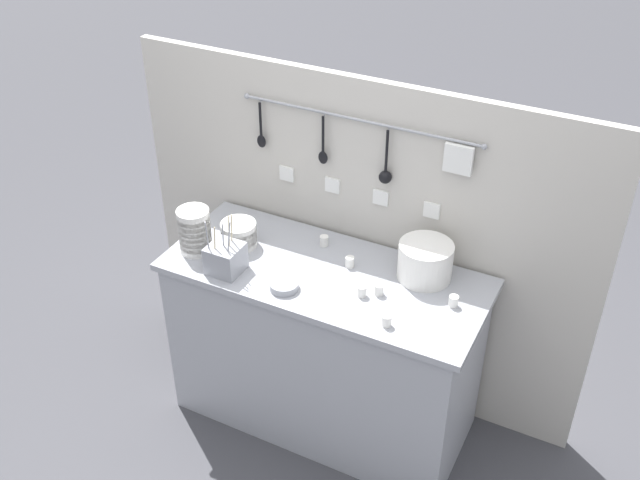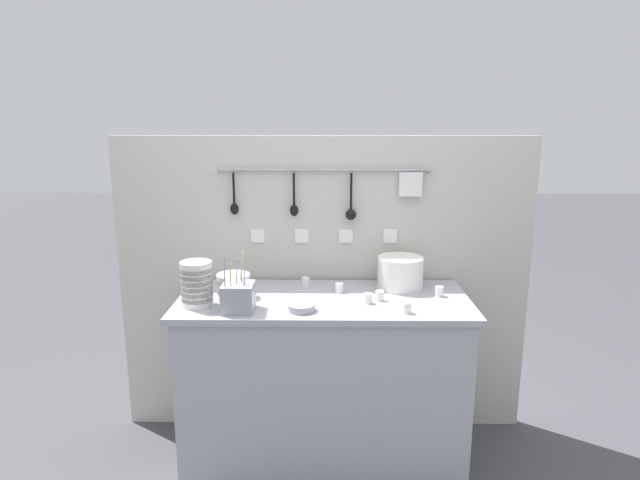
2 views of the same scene
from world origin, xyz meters
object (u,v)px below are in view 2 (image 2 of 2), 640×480
cutlery_caddy (238,297)px  cup_centre (339,288)px  steel_mixing_bowl (302,307)px  cup_mid_row (368,298)px  plate_stack (400,273)px  cup_front_right (380,296)px  cup_edge_far (407,308)px  bowl_stack_short_front (234,286)px  cup_back_left (439,291)px  bowl_stack_back_corner (197,284)px  cup_by_caddy (306,282)px

cutlery_caddy → cup_centre: (0.45, 0.26, -0.04)m
steel_mixing_bowl → cup_mid_row: (0.30, 0.10, 0.01)m
cup_mid_row → plate_stack: bearing=52.9°
cup_mid_row → cup_front_right: size_ratio=1.00×
cup_front_right → cup_edge_far: bearing=-58.1°
bowl_stack_short_front → cup_back_left: bearing=1.2°
bowl_stack_short_front → cup_back_left: (0.99, 0.02, -0.03)m
bowl_stack_short_front → plate_stack: 0.83m
bowl_stack_short_front → cup_edge_far: size_ratio=3.34×
steel_mixing_bowl → cup_centre: 0.31m
bowl_stack_back_corner → cup_back_left: size_ratio=4.38×
bowl_stack_back_corner → cutlery_caddy: size_ratio=0.77×
steel_mixing_bowl → cup_front_right: (0.36, 0.14, 0.01)m
steel_mixing_bowl → cup_back_left: (0.65, 0.21, 0.01)m
cup_edge_far → cup_back_left: same height
cup_back_left → plate_stack: bearing=142.9°
cup_mid_row → cup_back_left: size_ratio=1.00×
cup_mid_row → cup_by_caddy: bearing=139.6°
cup_mid_row → cup_front_right: 0.07m
cup_back_left → cup_front_right: same height
cutlery_caddy → cup_back_left: size_ratio=5.70×
cutlery_caddy → cup_centre: bearing=30.0°
cup_by_caddy → cup_edge_far: 0.59m
cup_by_caddy → cup_mid_row: bearing=-40.4°
cup_mid_row → cup_centre: 0.21m
cup_centre → bowl_stack_short_front: bearing=-171.7°
plate_stack → cup_back_left: plate_stack is taller
bowl_stack_short_front → bowl_stack_back_corner: size_ratio=0.76×
bowl_stack_back_corner → cup_front_right: size_ratio=4.38×
cutlery_caddy → cup_back_left: cutlery_caddy is taller
bowl_stack_short_front → cup_front_right: bowl_stack_short_front is taller
cup_centre → cup_edge_far: bearing=-44.6°
cutlery_caddy → cup_mid_row: cutlery_caddy is taller
cup_edge_far → cup_mid_row: bearing=142.3°
bowl_stack_short_front → plate_stack: size_ratio=0.69×
bowl_stack_back_corner → cup_centre: bowl_stack_back_corner is taller
bowl_stack_back_corner → cup_back_left: (1.13, 0.14, -0.08)m
bowl_stack_back_corner → cup_centre: (0.65, 0.20, -0.08)m
bowl_stack_short_front → cup_centre: bearing=8.3°
plate_stack → cup_back_left: 0.22m
steel_mixing_bowl → cup_mid_row: cup_mid_row is taller
steel_mixing_bowl → cup_back_left: bearing=17.6°
bowl_stack_back_corner → cup_centre: bearing=16.8°
plate_stack → cup_back_left: (0.17, -0.13, -0.06)m
cup_mid_row → cup_centre: size_ratio=1.00×
cup_by_caddy → cup_back_left: (0.65, -0.15, 0.00)m
cutlery_caddy → cup_centre: size_ratio=5.70×
bowl_stack_short_front → cup_edge_far: bowl_stack_short_front is taller
cutlery_caddy → cup_centre: 0.53m
cup_by_caddy → cup_back_left: size_ratio=1.00×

